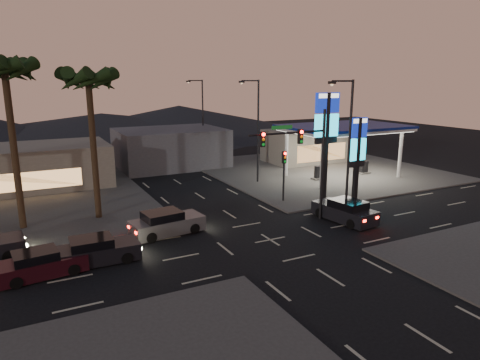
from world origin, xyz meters
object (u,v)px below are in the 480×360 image
pylon_sign_short (358,146)px  suv_station (345,211)px  gas_station (344,129)px  car_lane_b_front (166,223)px  car_lane_a_front (96,251)px  car_lane_a_mid (41,264)px  traffic_signal_mast (303,150)px  pylon_sign_tall (326,125)px

pylon_sign_short → suv_station: pylon_sign_short is taller
gas_station → car_lane_b_front: 23.40m
car_lane_a_front → car_lane_a_mid: (-2.84, -0.43, -0.04)m
pylon_sign_short → car_lane_a_front: pylon_sign_short is taller
traffic_signal_mast → pylon_sign_tall: bearing=36.5°
pylon_sign_tall → car_lane_b_front: 15.23m
pylon_sign_short → car_lane_a_front: (-21.43, -3.06, -3.96)m
traffic_signal_mast → suv_station: traffic_signal_mast is taller
car_lane_a_front → car_lane_a_mid: bearing=-171.4°
car_lane_a_front → gas_station: bearing=21.8°
pylon_sign_tall → suv_station: 7.57m
pylon_sign_short → car_lane_a_mid: bearing=-171.8°
pylon_sign_tall → car_lane_b_front: bearing=-174.1°
gas_station → traffic_signal_mast: traffic_signal_mast is taller
pylon_sign_short → traffic_signal_mast: 7.69m
pylon_sign_tall → gas_station: bearing=40.9°
car_lane_a_front → suv_station: suv_station is taller
suv_station → pylon_sign_short: bearing=41.3°
suv_station → car_lane_a_front: bearing=177.8°
pylon_sign_tall → car_lane_a_front: bearing=-167.9°
gas_station → traffic_signal_mast: bearing=-140.7°
traffic_signal_mast → car_lane_b_front: (-9.33, 2.06, -4.48)m
gas_station → suv_station: 15.17m
pylon_sign_tall → suv_station: bearing=-110.2°
traffic_signal_mast → pylon_sign_short: bearing=19.1°
pylon_sign_tall → car_lane_a_mid: (-21.76, -4.49, -5.73)m
gas_station → suv_station: gas_station is taller
pylon_sign_tall → traffic_signal_mast: bearing=-143.5°
traffic_signal_mast → car_lane_b_front: 10.56m
gas_station → pylon_sign_tall: pylon_sign_tall is taller
gas_station → pylon_sign_short: size_ratio=1.74×
car_lane_b_front → suv_station: (12.34, -3.28, -0.00)m
car_lane_a_mid → car_lane_b_front: bearing=21.6°
car_lane_a_front → car_lane_b_front: size_ratio=0.92×
car_lane_a_front → car_lane_a_mid: car_lane_a_front is taller
car_lane_a_front → suv_station: size_ratio=0.93×
pylon_sign_short → suv_station: size_ratio=1.40×
gas_station → car_lane_b_front: bearing=-159.8°
car_lane_b_front → traffic_signal_mast: bearing=-12.5°
car_lane_a_mid → pylon_sign_short: bearing=8.2°
pylon_sign_tall → car_lane_b_front: (-14.07, -1.45, -5.65)m
gas_station → pylon_sign_tall: 10.01m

